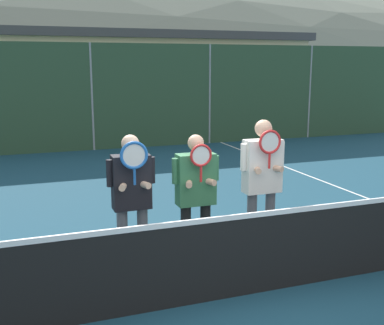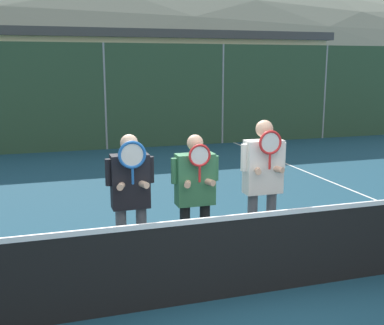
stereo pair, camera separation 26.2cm
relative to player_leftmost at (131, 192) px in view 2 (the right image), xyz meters
name	(u,v)px [view 2 (the right image)]	position (x,y,z in m)	size (l,w,h in m)	color
ground_plane	(226,298)	(0.86, -0.99, -1.02)	(120.00, 120.00, 0.00)	navy
hill_distant	(56,85)	(0.86, 54.32, -1.02)	(134.63, 74.80, 26.18)	gray
clubhouse_building	(119,75)	(2.66, 17.74, 0.98)	(19.80, 5.50, 3.97)	beige
fence_back	(105,97)	(0.86, 8.82, 0.53)	(22.26, 0.06, 3.12)	gray
tennis_net	(227,256)	(0.86, -0.99, -0.53)	(11.02, 0.09, 1.05)	gray
court_line_right_sideline	(368,197)	(4.96, 2.01, -1.02)	(0.05, 16.00, 0.01)	white
player_leftmost	(131,192)	(0.00, 0.00, 0.00)	(0.59, 0.34, 1.71)	#56565B
player_center_left	(195,190)	(0.80, -0.05, -0.03)	(0.61, 0.34, 1.68)	black
player_center_right	(263,176)	(1.72, -0.04, 0.07)	(0.62, 0.34, 1.83)	#56565B
car_left_of_center	(34,114)	(-1.21, 11.51, -0.15)	(4.26, 1.91, 1.69)	slate
car_center	(181,109)	(3.92, 11.46, -0.13)	(4.76, 1.91, 1.74)	slate
car_right_of_center	(305,105)	(9.24, 11.71, -0.16)	(4.62, 1.91, 1.67)	maroon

